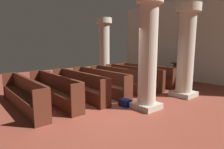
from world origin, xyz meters
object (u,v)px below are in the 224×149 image
object	(u,v)px
pew_row_1	(132,76)
lectern	(176,74)
pew_row_6	(23,93)
pillar_aisle_side	(186,50)
pew_row_0	(146,74)
pew_row_2	(117,78)
pew_row_4	(79,84)
hymn_book	(47,72)
pew_row_5	(54,88)
pillar_aisle_rear	(148,51)
pillar_far_side	(104,48)
kneeler_box_navy	(125,103)
pew_row_3	(99,81)

from	to	relation	value
pew_row_1	lectern	world-z (taller)	lectern
pew_row_6	pillar_aisle_side	world-z (taller)	pillar_aisle_side
pew_row_0	pillar_aisle_side	size ratio (longest dim) A/B	0.99
pew_row_1	pew_row_2	xyz separation A→B (m)	(0.00, -1.00, 0.00)
pew_row_0	pew_row_4	size ratio (longest dim) A/B	1.00
pew_row_4	hymn_book	bearing A→B (deg)	-139.45
pillar_aisle_side	lectern	size ratio (longest dim) A/B	3.23
pew_row_5	pew_row_1	bearing A→B (deg)	90.00
hymn_book	pew_row_6	bearing A→B (deg)	-51.04
pew_row_4	pew_row_5	xyz separation A→B (m)	(0.00, -1.00, 0.00)
pew_row_2	pillar_aisle_rear	world-z (taller)	pillar_aisle_rear
pew_row_4	pillar_aisle_rear	world-z (taller)	pillar_aisle_rear
pew_row_2	pew_row_6	distance (m)	3.99
pew_row_1	hymn_book	world-z (taller)	hymn_book
pillar_far_side	pew_row_4	bearing A→B (deg)	-52.16
pillar_far_side	pew_row_0	bearing A→B (deg)	17.51
pew_row_0	pew_row_5	xyz separation A→B (m)	(0.00, -4.99, 0.00)
pillar_aisle_side	pillar_far_side	distance (m)	5.03
pew_row_2	pew_row_1	bearing A→B (deg)	90.00
pew_row_0	hymn_book	distance (m)	4.92
pew_row_4	kneeler_box_navy	size ratio (longest dim) A/B	9.36
pew_row_4	pew_row_0	bearing A→B (deg)	90.00
pew_row_1	kneeler_box_navy	world-z (taller)	pew_row_1
pew_row_2	hymn_book	bearing A→B (deg)	-108.74
kneeler_box_navy	pillar_aisle_side	bearing A→B (deg)	77.02
pillar_aisle_side	hymn_book	distance (m)	5.42
pew_row_4	pew_row_5	bearing A→B (deg)	-90.00
pew_row_3	pillar_aisle_rear	bearing A→B (deg)	-0.73
lectern	pew_row_0	bearing A→B (deg)	-124.72
hymn_book	kneeler_box_navy	bearing A→B (deg)	26.37
pew_row_1	pew_row_2	bearing A→B (deg)	-90.00
pew_row_4	pillar_aisle_side	xyz separation A→B (m)	(2.54, 3.24, 1.32)
pew_row_3	kneeler_box_navy	xyz separation A→B (m)	(1.93, -0.38, -0.39)
pew_row_3	pillar_aisle_side	size ratio (longest dim) A/B	0.99
pew_row_3	pillar_aisle_side	bearing A→B (deg)	41.49
pillar_aisle_rear	kneeler_box_navy	world-z (taller)	pillar_aisle_rear
hymn_book	pillar_aisle_rear	bearing A→B (deg)	27.02
pew_row_1	hymn_book	bearing A→B (deg)	-104.06
kneeler_box_navy	pew_row_6	bearing A→B (deg)	-126.53
pew_row_1	pew_row_6	xyz separation A→B (m)	(0.00, -4.99, 0.00)
pew_row_2	pillar_far_side	size ratio (longest dim) A/B	0.99
pew_row_2	pew_row_6	bearing A→B (deg)	-90.00
pew_row_0	pew_row_2	size ratio (longest dim) A/B	1.00
pew_row_6	pillar_far_side	bearing A→B (deg)	115.58
pew_row_0	lectern	size ratio (longest dim) A/B	3.21
pew_row_0	kneeler_box_navy	size ratio (longest dim) A/B	9.36
pew_row_3	kneeler_box_navy	distance (m)	2.01
pillar_far_side	pew_row_6	bearing A→B (deg)	-64.42
pew_row_6	lectern	distance (m)	7.40
pew_row_6	pillar_far_side	distance (m)	5.91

